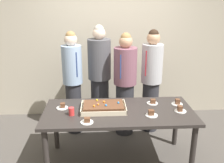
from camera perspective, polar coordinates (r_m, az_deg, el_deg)
The scene contains 15 objects.
ground_plane at distance 3.66m, azimuth 1.41°, elevation -17.32°, with size 12.00×12.00×0.00m, color #4C4742.
interior_back_panel at distance 4.61m, azimuth -0.01°, elevation 10.47°, with size 8.00×0.12×3.00m, color #B2A893.
party_table at distance 3.32m, azimuth 1.50°, elevation -7.93°, with size 1.94×0.88×0.75m.
sheet_cake at distance 3.29m, azimuth -1.95°, elevation -5.78°, with size 0.58×0.39×0.10m.
plated_slice_near_left at distance 3.52m, azimuth 9.18°, elevation -4.66°, with size 0.15×0.15×0.07m.
plated_slice_near_right at distance 3.36m, azimuth 15.16°, elevation -6.17°, with size 0.15×0.15×0.08m.
plated_slice_far_left at distance 3.18m, azimuth 8.91°, elevation -7.23°, with size 0.15×0.15×0.07m.
plated_slice_far_right at distance 3.41m, azimuth -11.15°, elevation -5.60°, with size 0.15×0.15×0.07m.
plated_slice_center_front at distance 3.57m, azimuth 14.56°, elevation -4.68°, with size 0.15×0.15×0.08m.
plated_slice_center_back at distance 2.99m, azimuth -5.67°, elevation -8.90°, with size 0.15×0.15×0.06m.
drink_cup_nearest at distance 3.18m, azimuth -9.17°, elevation -6.70°, with size 0.07×0.07×0.10m, color red.
person_serving_front at distance 4.16m, azimuth -2.82°, elevation 1.04°, with size 0.37×0.37×1.75m.
person_green_shirt_behind at distance 4.10m, azimuth 8.89°, elevation 0.34°, with size 0.33×0.33×1.69m.
person_striped_tie_right at distance 4.04m, azimuth -8.86°, elevation -0.01°, with size 0.31×0.31×1.67m.
person_far_right_suit at distance 3.96m, azimuth 2.96°, elevation -0.54°, with size 0.36×0.36×1.65m.
Camera 1 is at (-0.25, -2.96, 2.14)m, focal length 40.39 mm.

